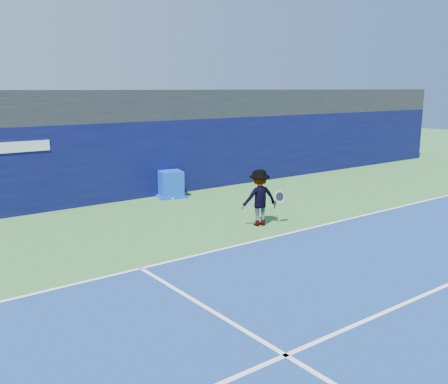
# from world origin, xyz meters

# --- Properties ---
(ground) EXTENTS (80.00, 80.00, 0.00)m
(ground) POSITION_xyz_m (0.00, 0.00, 0.00)
(ground) COLOR #357133
(ground) RESTS_ON ground
(baseline) EXTENTS (24.00, 0.10, 0.01)m
(baseline) POSITION_xyz_m (0.00, 3.00, 0.01)
(baseline) COLOR white
(baseline) RESTS_ON ground
(stadium_band) EXTENTS (36.00, 3.00, 1.20)m
(stadium_band) POSITION_xyz_m (0.00, 11.50, 3.60)
(stadium_band) COLOR black
(stadium_band) RESTS_ON back_wall_assembly
(back_wall_assembly) EXTENTS (36.00, 1.03, 3.00)m
(back_wall_assembly) POSITION_xyz_m (-0.00, 10.50, 1.50)
(back_wall_assembly) COLOR #0B0D3E
(back_wall_assembly) RESTS_ON ground
(equipment_cart) EXTENTS (1.32, 1.32, 1.04)m
(equipment_cart) POSITION_xyz_m (-0.20, 9.58, 0.48)
(equipment_cart) COLOR #0D36B8
(equipment_cart) RESTS_ON ground
(tennis_player) EXTENTS (1.40, 0.95, 1.79)m
(tennis_player) POSITION_xyz_m (-0.16, 4.25, 0.89)
(tennis_player) COLOR silver
(tennis_player) RESTS_ON ground
(tennis_ball) EXTENTS (0.06, 0.06, 0.06)m
(tennis_ball) POSITION_xyz_m (-2.69, 5.30, 1.02)
(tennis_ball) COLOR #C7CF17
(tennis_ball) RESTS_ON ground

